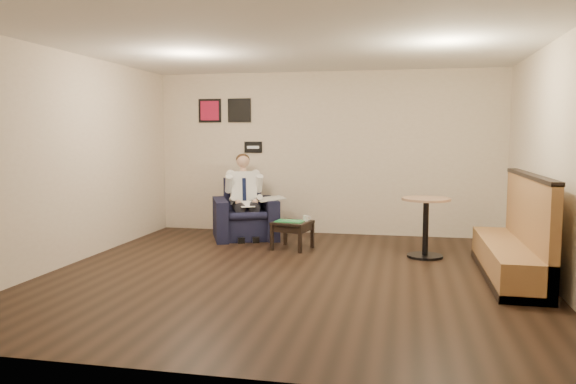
% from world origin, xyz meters
% --- Properties ---
extents(ground, '(6.00, 6.00, 0.00)m').
position_xyz_m(ground, '(0.00, 0.00, 0.00)').
color(ground, black).
rests_on(ground, ground).
extents(wall_back, '(6.00, 0.02, 2.80)m').
position_xyz_m(wall_back, '(0.00, 3.00, 1.40)').
color(wall_back, beige).
rests_on(wall_back, ground).
extents(wall_front, '(6.00, 0.02, 2.80)m').
position_xyz_m(wall_front, '(0.00, -3.00, 1.40)').
color(wall_front, beige).
rests_on(wall_front, ground).
extents(wall_left, '(0.02, 6.00, 2.80)m').
position_xyz_m(wall_left, '(-3.00, 0.00, 1.40)').
color(wall_left, beige).
rests_on(wall_left, ground).
extents(wall_right, '(0.02, 6.00, 2.80)m').
position_xyz_m(wall_right, '(3.00, 0.00, 1.40)').
color(wall_right, beige).
rests_on(wall_right, ground).
extents(ceiling, '(6.00, 6.00, 0.02)m').
position_xyz_m(ceiling, '(0.00, 0.00, 2.80)').
color(ceiling, white).
rests_on(ceiling, wall_back).
extents(seating_sign, '(0.32, 0.02, 0.20)m').
position_xyz_m(seating_sign, '(-1.30, 2.98, 1.50)').
color(seating_sign, black).
rests_on(seating_sign, wall_back).
extents(art_print_left, '(0.42, 0.03, 0.42)m').
position_xyz_m(art_print_left, '(-2.10, 2.98, 2.15)').
color(art_print_left, '#BA163C').
rests_on(art_print_left, wall_back).
extents(art_print_right, '(0.42, 0.03, 0.42)m').
position_xyz_m(art_print_right, '(-1.55, 2.98, 2.15)').
color(art_print_right, black).
rests_on(art_print_right, wall_back).
extents(armchair, '(1.33, 1.33, 0.98)m').
position_xyz_m(armchair, '(-1.25, 2.25, 0.49)').
color(armchair, black).
rests_on(armchair, ground).
extents(seated_man, '(0.96, 1.13, 1.34)m').
position_xyz_m(seated_man, '(-1.20, 2.13, 0.67)').
color(seated_man, white).
rests_on(seated_man, armchair).
extents(lap_papers, '(0.34, 0.39, 0.01)m').
position_xyz_m(lap_papers, '(-1.16, 2.03, 0.60)').
color(lap_papers, white).
rests_on(lap_papers, seated_man).
extents(newspaper, '(0.62, 0.66, 0.01)m').
position_xyz_m(newspaper, '(-0.83, 2.31, 0.67)').
color(newspaper, silver).
rests_on(newspaper, armchair).
extents(side_table, '(0.62, 0.62, 0.42)m').
position_xyz_m(side_table, '(-0.30, 1.53, 0.21)').
color(side_table, black).
rests_on(side_table, ground).
extents(green_folder, '(0.45, 0.34, 0.01)m').
position_xyz_m(green_folder, '(-0.33, 1.51, 0.43)').
color(green_folder, green).
rests_on(green_folder, side_table).
extents(coffee_mug, '(0.09, 0.09, 0.09)m').
position_xyz_m(coffee_mug, '(-0.11, 1.59, 0.47)').
color(coffee_mug, white).
rests_on(coffee_mug, side_table).
extents(smartphone, '(0.15, 0.11, 0.01)m').
position_xyz_m(smartphone, '(-0.21, 1.66, 0.43)').
color(smartphone, black).
rests_on(smartphone, side_table).
extents(banquette, '(0.57, 2.41, 1.23)m').
position_xyz_m(banquette, '(2.59, 0.41, 0.62)').
color(banquette, olive).
rests_on(banquette, ground).
extents(cafe_table, '(0.73, 0.73, 0.84)m').
position_xyz_m(cafe_table, '(1.65, 1.34, 0.42)').
color(cafe_table, '#9F7456').
rests_on(cafe_table, ground).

